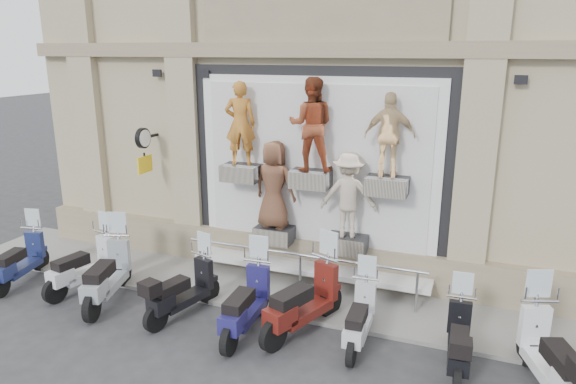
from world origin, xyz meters
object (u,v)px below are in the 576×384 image
guard_rail (300,275)px  scooter_d (182,280)px  scooter_a (18,251)px  scooter_f (304,288)px  scooter_i (554,344)px  scooter_h (460,329)px  clock_sign_bracket (144,145)px  scooter_g (360,307)px  scooter_e (246,291)px  scooter_b (82,255)px  scooter_c (106,263)px

guard_rail → scooter_d: (-1.77, -1.55, 0.28)m
scooter_a → scooter_d: bearing=-11.9°
scooter_f → scooter_i: bearing=15.7°
scooter_a → scooter_f: (6.32, 0.25, 0.12)m
scooter_h → scooter_f: bearing=173.0°
scooter_h → clock_sign_bracket: bearing=161.5°
scooter_g → scooter_h: scooter_h is taller
clock_sign_bracket → scooter_f: clock_sign_bracket is taller
scooter_e → scooter_i: size_ratio=0.96×
scooter_b → scooter_e: 3.89m
scooter_f → clock_sign_bracket: bearing=179.0°
guard_rail → scooter_c: (-3.46, -1.60, 0.37)m
scooter_a → scooter_e: scooter_e is taller
scooter_c → scooter_d: bearing=-14.4°
scooter_b → scooter_g: bearing=10.9°
scooter_h → scooter_i: size_ratio=0.84×
guard_rail → scooter_h: bearing=-25.3°
scooter_c → scooter_f: size_ratio=0.97×
scooter_h → scooter_i: bearing=-10.5°
guard_rail → scooter_a: size_ratio=2.77×
scooter_b → scooter_f: (4.82, 0.02, 0.09)m
scooter_a → scooter_b: size_ratio=0.96×
scooter_c → scooter_e: size_ratio=1.04×
guard_rail → scooter_c: size_ratio=2.46×
guard_rail → scooter_g: 2.05m
scooter_i → guard_rail: bearing=140.7°
scooter_f → scooter_b: bearing=-158.9°
guard_rail → scooter_h: scooter_h is taller
guard_rail → scooter_b: bearing=-162.9°
scooter_i → scooter_g: bearing=155.1°
scooter_b → scooter_c: bearing=-7.0°
scooter_h → scooter_b: bearing=175.8°
scooter_b → scooter_f: bearing=11.3°
guard_rail → clock_sign_bracket: (-3.90, 0.47, 2.34)m
scooter_e → scooter_h: size_ratio=1.14×
scooter_a → scooter_h: scooter_a is taller
scooter_b → guard_rail: bearing=28.2°
scooter_e → scooter_h: 3.56m
scooter_f → scooter_a: bearing=-157.0°
scooter_b → scooter_f: size_ratio=0.89×
scooter_e → scooter_g: bearing=7.1°
scooter_d → scooter_e: bearing=10.1°
scooter_a → scooter_g: 7.34m
guard_rail → scooter_e: (-0.42, -1.66, 0.34)m
guard_rail → scooter_e: size_ratio=2.57×
scooter_c → scooter_b: bearing=145.9°
clock_sign_bracket → scooter_c: 2.89m
scooter_a → scooter_h: size_ratio=1.06×
scooter_g → scooter_e: bearing=-173.1°
scooter_f → scooter_h: 2.62m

